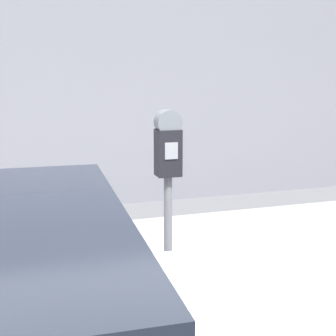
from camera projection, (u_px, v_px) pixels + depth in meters
name	position (u px, v px, depth m)	size (l,w,h in m)	color
sidewalk	(102.00, 273.00, 4.58)	(24.00, 2.80, 0.13)	#9E9B96
parking_meter	(168.00, 171.00, 3.39)	(0.18, 0.16, 1.60)	slate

